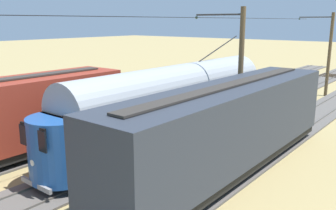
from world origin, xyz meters
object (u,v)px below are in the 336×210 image
Objects in this scene: vintage_streetcar at (175,102)px; catenary_pole_mid_near at (239,74)px; boxcar_far_siding at (229,125)px; catenary_pole_foreground at (328,53)px; spare_tie_stack at (146,101)px.

catenary_pole_mid_near reaches higher than vintage_streetcar.
vintage_streetcar is 3.79m from catenary_pole_mid_near.
boxcar_far_siding is 2.03× the size of catenary_pole_foreground.
spare_tie_stack is (12.00, -7.74, -1.90)m from boxcar_far_siding.
catenary_pole_foreground is 3.08× the size of spare_tie_stack.
vintage_streetcar is 2.39× the size of catenary_pole_foreground.
spare_tie_stack is (10.36, -3.89, -3.60)m from catenary_pole_mid_near.
catenary_pole_mid_near is 11.64m from spare_tie_stack.
boxcar_far_siding is 20.70m from catenary_pole_foreground.
catenary_pole_mid_near is (1.64, -3.85, 1.71)m from boxcar_far_siding.
catenary_pole_mid_near reaches higher than boxcar_far_siding.
vintage_streetcar is 7.34× the size of spare_tie_stack.
catenary_pole_foreground is 1.00× the size of catenary_pole_mid_near.
catenary_pole_mid_near is at bearing 159.43° from spare_tie_stack.
catenary_pole_foreground is 16.72m from catenary_pole_mid_near.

